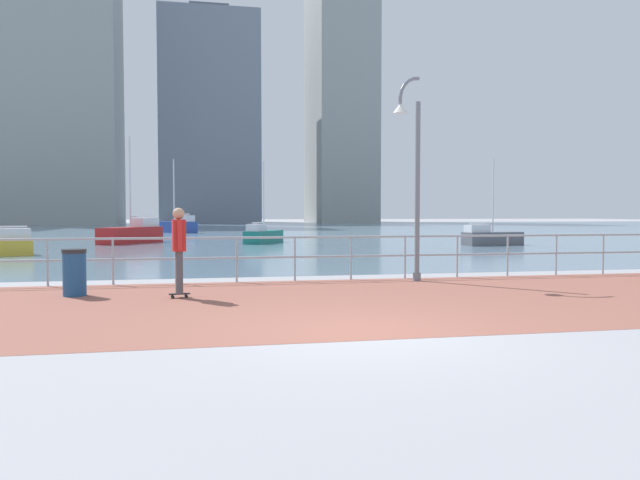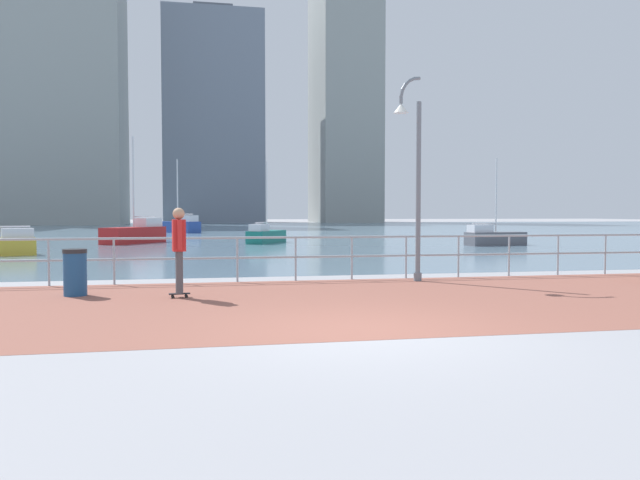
# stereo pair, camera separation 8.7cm
# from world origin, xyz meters

# --- Properties ---
(ground) EXTENTS (220.00, 220.00, 0.00)m
(ground) POSITION_xyz_m (0.00, 40.00, 0.00)
(ground) COLOR #9E9EA3
(brick_paving) EXTENTS (28.00, 6.86, 0.01)m
(brick_paving) POSITION_xyz_m (0.00, 2.81, 0.00)
(brick_paving) COLOR #935647
(brick_paving) RESTS_ON ground
(harbor_water) EXTENTS (180.00, 88.00, 0.00)m
(harbor_water) POSITION_xyz_m (0.00, 51.24, 0.00)
(harbor_water) COLOR slate
(harbor_water) RESTS_ON ground
(waterfront_railing) EXTENTS (25.25, 0.06, 1.08)m
(waterfront_railing) POSITION_xyz_m (-0.00, 6.24, 0.75)
(waterfront_railing) COLOR #9EADB7
(waterfront_railing) RESTS_ON ground
(lamppost) EXTENTS (0.79, 0.46, 4.89)m
(lamppost) POSITION_xyz_m (2.73, 5.58, 2.70)
(lamppost) COLOR slate
(lamppost) RESTS_ON ground
(skateboarder) EXTENTS (0.41, 0.56, 1.74)m
(skateboarder) POSITION_xyz_m (-2.63, 3.78, 1.05)
(skateboarder) COLOR black
(skateboarder) RESTS_ON ground
(trash_bin) EXTENTS (0.46, 0.46, 0.93)m
(trash_bin) POSITION_xyz_m (-4.67, 4.46, 0.47)
(trash_bin) COLOR navy
(trash_bin) RESTS_ON ground
(sailboat_blue) EXTENTS (3.88, 4.19, 6.14)m
(sailboat_blue) POSITION_xyz_m (-4.46, 43.00, 0.59)
(sailboat_blue) COLOR #284799
(sailboat_blue) RESTS_ON ground
(sailboat_white) EXTENTS (3.21, 4.16, 5.75)m
(sailboat_white) POSITION_xyz_m (-5.95, 25.65, 0.55)
(sailboat_white) COLOR #B21E1E
(sailboat_white) RESTS_ON ground
(sailboat_gray) EXTENTS (2.45, 3.23, 4.45)m
(sailboat_gray) POSITION_xyz_m (1.01, 24.30, 0.42)
(sailboat_gray) COLOR #197266
(sailboat_gray) RESTS_ON ground
(sailboat_ivory) EXTENTS (3.27, 1.49, 4.42)m
(sailboat_ivory) POSITION_xyz_m (12.17, 19.93, 0.42)
(sailboat_ivory) COLOR #595960
(sailboat_ivory) RESTS_ON ground
(tower_concrete) EXTENTS (16.11, 16.39, 36.29)m
(tower_concrete) POSITION_xyz_m (-0.94, 95.98, 17.31)
(tower_concrete) COLOR slate
(tower_concrete) RESTS_ON ground
(tower_beige) EXTENTS (10.16, 17.40, 45.75)m
(tower_beige) POSITION_xyz_m (22.09, 96.73, 22.04)
(tower_beige) COLOR #939993
(tower_beige) RESTS_ON ground
(tower_slate) EXTENTS (15.88, 10.32, 44.76)m
(tower_slate) POSITION_xyz_m (-21.61, 80.67, 21.55)
(tower_slate) COLOR #939993
(tower_slate) RESTS_ON ground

